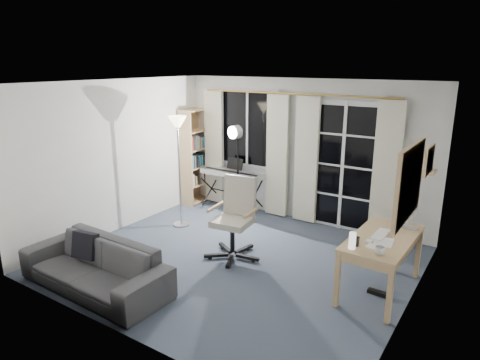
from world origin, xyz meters
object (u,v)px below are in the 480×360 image
at_px(desk, 382,244).
at_px(mug, 380,250).
at_px(studio_light, 236,144).
at_px(monitor, 412,208).
at_px(torchiere_lamp, 178,139).
at_px(bookshelf, 197,158).
at_px(sofa, 94,259).
at_px(keyboard_piano, 232,174).
at_px(office_chair, 237,210).

distance_m(desk, mug, 0.53).
distance_m(studio_light, mug, 3.26).
relative_size(studio_light, monitor, 3.38).
bearing_deg(torchiere_lamp, desk, -5.25).
xyz_separation_m(bookshelf, studio_light, (1.27, -0.54, 0.49)).
distance_m(monitor, sofa, 3.87).
bearing_deg(monitor, studio_light, 170.94).
bearing_deg(mug, keyboard_piano, 149.13).
bearing_deg(office_chair, keyboard_piano, 119.46).
bearing_deg(bookshelf, studio_light, -25.69).
xyz_separation_m(torchiere_lamp, desk, (3.38, -0.31, -0.86)).
xyz_separation_m(office_chair, monitor, (2.18, 0.54, 0.29)).
xyz_separation_m(office_chair, desk, (1.99, 0.09, -0.06)).
bearing_deg(torchiere_lamp, bookshelf, 117.09).
height_order(desk, sofa, sofa).
relative_size(monitor, mug, 4.40).
xyz_separation_m(keyboard_piano, sofa, (0.23, -3.25, -0.30)).
bearing_deg(bookshelf, office_chair, -41.62).
height_order(studio_light, sofa, studio_light).
bearing_deg(bookshelf, torchiere_lamp, -65.70).
height_order(keyboard_piano, desk, keyboard_piano).
xyz_separation_m(keyboard_piano, desk, (3.10, -1.41, -0.08)).
distance_m(torchiere_lamp, sofa, 2.45).
xyz_separation_m(torchiere_lamp, monitor, (3.57, 0.14, -0.52)).
xyz_separation_m(monitor, mug, (-0.10, -0.95, -0.21)).
height_order(office_chair, mug, office_chair).
bearing_deg(studio_light, office_chair, -41.54).
relative_size(torchiere_lamp, keyboard_piano, 1.47).
xyz_separation_m(keyboard_piano, studio_light, (0.37, -0.42, 0.67)).
bearing_deg(office_chair, desk, -4.39).
height_order(desk, monitor, monitor).
relative_size(keyboard_piano, studio_light, 0.74).
relative_size(bookshelf, monitor, 3.62).
distance_m(bookshelf, torchiere_lamp, 1.50).
bearing_deg(studio_light, torchiere_lamp, -119.46).
bearing_deg(office_chair, sofa, -124.12).
xyz_separation_m(mug, sofa, (-2.98, -1.33, -0.36)).
height_order(torchiere_lamp, office_chair, torchiere_lamp).
height_order(studio_light, mug, studio_light).
bearing_deg(keyboard_piano, mug, -29.75).
distance_m(mug, sofa, 3.28).
height_order(bookshelf, desk, bookshelf).
distance_m(keyboard_piano, desk, 3.41).
xyz_separation_m(torchiere_lamp, office_chair, (1.39, -0.40, -0.81)).
relative_size(keyboard_piano, mug, 10.98).
bearing_deg(sofa, monitor, 37.69).
distance_m(office_chair, monitor, 2.27).
bearing_deg(monitor, torchiere_lamp, -176.33).
height_order(bookshelf, mug, bookshelf).
distance_m(bookshelf, desk, 4.29).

